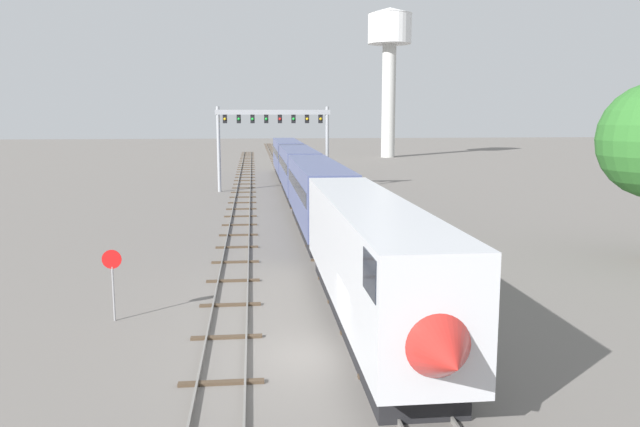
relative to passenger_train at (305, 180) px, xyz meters
name	(u,v)px	position (x,y,z in m)	size (l,w,h in m)	color
ground_plane	(328,355)	(-2.00, -33.17, -2.60)	(400.00, 400.00, 0.00)	slate
track_main	(288,178)	(0.00, 26.83, -2.54)	(2.60, 200.00, 0.16)	slate
track_near	(242,200)	(-5.50, 6.83, -2.54)	(2.60, 160.00, 0.16)	slate
passenger_train	(305,180)	(0.00, 0.00, 0.00)	(3.04, 79.31, 4.80)	silver
signal_gantry	(273,129)	(-2.25, 13.91, 4.02)	(12.10, 0.49, 8.96)	#999BA0
water_tower	(390,44)	(21.44, 66.46, 18.54)	(8.28, 8.28, 27.87)	beige
stop_sign	(113,275)	(-10.00, -28.67, -0.73)	(0.76, 0.08, 2.88)	gray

